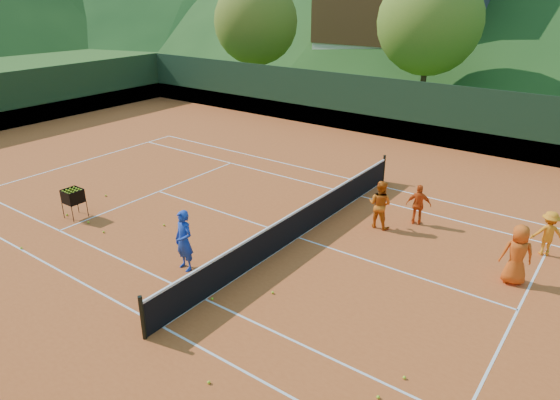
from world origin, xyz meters
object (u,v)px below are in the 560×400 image
Objects in this scene: student_d at (548,233)px; tennis_net at (298,223)px; student_a at (380,204)px; chalet_left at (404,7)px; coach at (184,241)px; student_c at (517,255)px; ball_hopper at (73,197)px; student_b at (419,205)px.

student_d reaches higher than tennis_net.
student_a is 0.11× the size of chalet_left.
coach is 0.13× the size of chalet_left.
student_c reaches higher than tennis_net.
student_c is at bearing 56.29° from student_d.
student_c is at bearing 167.49° from student_a.
student_b is at bearing 33.73° from ball_hopper.
student_a is 1.33m from student_b.
coach is 3.66m from tennis_net.
student_d is (3.77, 0.24, -0.00)m from student_b.
student_a is 4.40m from student_c.
student_a is at bearing 25.47° from student_b.
student_c is 1.22× the size of student_d.
chalet_left reaches higher than ball_hopper.
tennis_net is at bearing 24.90° from ball_hopper.
tennis_net is 12.07× the size of ball_hopper.
chalet_left reaches higher than tennis_net.
student_a reaches higher than student_b.
student_a reaches higher than student_d.
coach is at bearing 37.51° from student_b.
student_c reaches higher than student_a.
student_c is (4.30, -0.93, 0.03)m from student_a.
chalet_left is at bearing -85.59° from student_b.
student_c is 0.12× the size of chalet_left.
student_a is 0.13× the size of tennis_net.
student_a is 1.58× the size of ball_hopper.
chalet_left is (-10.00, 30.00, 5.13)m from tennis_net.
student_d is 0.11× the size of tennis_net.
chalet_left is at bearing 108.43° from tennis_net.
ball_hopper is 33.69m from chalet_left.
chalet_left is at bearing -67.57° from student_a.
chalet_left is (-15.96, 28.76, 4.81)m from student_c.
chalet_left is (-12.58, 26.88, 4.95)m from student_b.
student_a is at bearing 32.11° from ball_hopper.
student_a is 30.56m from chalet_left.
student_b is 30.09m from chalet_left.
student_b is 4.05m from tennis_net.
ball_hopper is at bearing -174.11° from coach.
chalet_left is at bearing 111.99° from coach.
ball_hopper is (-13.22, -6.55, 0.07)m from student_d.
ball_hopper is at bearing -84.62° from chalet_left.
coach is 1.28× the size of student_b.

